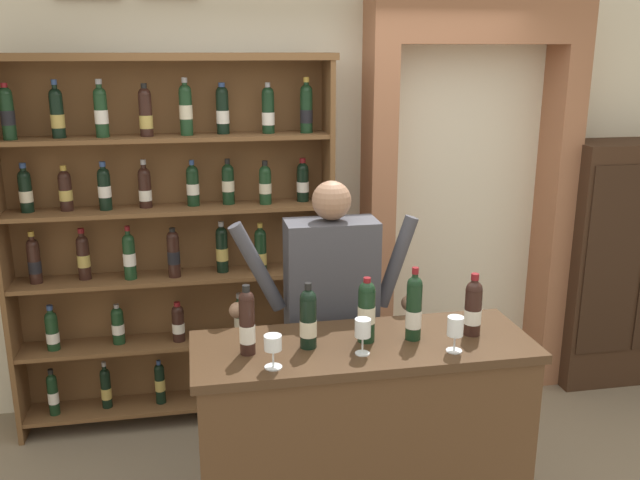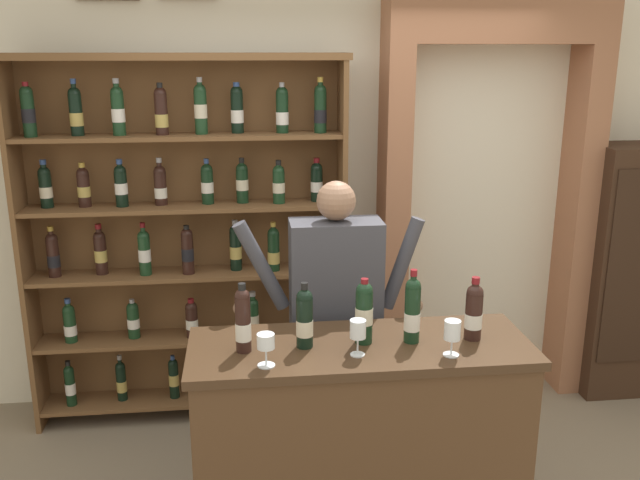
{
  "view_description": "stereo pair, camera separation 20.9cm",
  "coord_description": "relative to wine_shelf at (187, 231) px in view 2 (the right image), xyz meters",
  "views": [
    {
      "loc": [
        -0.74,
        -2.65,
        2.27
      ],
      "look_at": [
        -0.2,
        0.2,
        1.46
      ],
      "focal_mm": 38.44,
      "sensor_mm": 36.0,
      "label": 1
    },
    {
      "loc": [
        -0.53,
        -2.68,
        2.27
      ],
      "look_at": [
        -0.2,
        0.2,
        1.46
      ],
      "focal_mm": 38.44,
      "sensor_mm": 36.0,
      "label": 2
    }
  ],
  "objects": [
    {
      "name": "back_wall",
      "position": [
        0.87,
        0.32,
        0.43
      ],
      "size": [
        12.0,
        0.19,
        3.29
      ],
      "color": "beige",
      "rests_on": "ground"
    },
    {
      "name": "tasting_bottle_brunello",
      "position": [
        1.05,
        -1.38,
        -0.02
      ],
      "size": [
        0.07,
        0.07,
        0.33
      ],
      "color": "black",
      "rests_on": "tasting_counter"
    },
    {
      "name": "wine_glass_spare",
      "position": [
        0.8,
        -1.48,
        -0.06
      ],
      "size": [
        0.07,
        0.07,
        0.16
      ],
      "color": "silver",
      "rests_on": "tasting_counter"
    },
    {
      "name": "wine_shelf",
      "position": [
        0.0,
        0.0,
        0.0
      ],
      "size": [
        1.95,
        0.3,
        2.25
      ],
      "color": "brown",
      "rests_on": "ground"
    },
    {
      "name": "wine_glass_left",
      "position": [
        0.42,
        -1.54,
        -0.07
      ],
      "size": [
        0.07,
        0.07,
        0.14
      ],
      "color": "silver",
      "rests_on": "tasting_counter"
    },
    {
      "name": "tasting_bottle_rosso",
      "position": [
        0.59,
        -1.38,
        -0.03
      ],
      "size": [
        0.07,
        0.07,
        0.29
      ],
      "color": "black",
      "rests_on": "tasting_counter"
    },
    {
      "name": "tasting_bottle_riserva",
      "position": [
        0.33,
        -1.39,
        -0.03
      ],
      "size": [
        0.07,
        0.07,
        0.3
      ],
      "color": "black",
      "rests_on": "tasting_counter"
    },
    {
      "name": "shopkeeper",
      "position": [
        0.79,
        -0.88,
        -0.17
      ],
      "size": [
        0.96,
        0.22,
        1.67
      ],
      "color": "#2D3347",
      "rests_on": "ground"
    },
    {
      "name": "tasting_counter",
      "position": [
        0.83,
        -1.38,
        -0.69
      ],
      "size": [
        1.48,
        0.54,
        1.04
      ],
      "color": "#4C331E",
      "rests_on": "ground"
    },
    {
      "name": "tasting_bottle_prosecco",
      "position": [
        0.84,
        -1.36,
        -0.02
      ],
      "size": [
        0.08,
        0.08,
        0.29
      ],
      "color": "black",
      "rests_on": "tasting_counter"
    },
    {
      "name": "wine_glass_center",
      "position": [
        1.18,
        -1.53,
        -0.06
      ],
      "size": [
        0.07,
        0.07,
        0.15
      ],
      "color": "silver",
      "rests_on": "tasting_counter"
    },
    {
      "name": "archway_doorway",
      "position": [
        1.9,
        0.19,
        0.25
      ],
      "size": [
        1.39,
        0.45,
        2.59
      ],
      "color": "#9E6647",
      "rests_on": "ground"
    },
    {
      "name": "tasting_bottle_vin_santo",
      "position": [
        1.33,
        -1.38,
        -0.04
      ],
      "size": [
        0.08,
        0.08,
        0.28
      ],
      "color": "black",
      "rests_on": "tasting_counter"
    }
  ]
}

